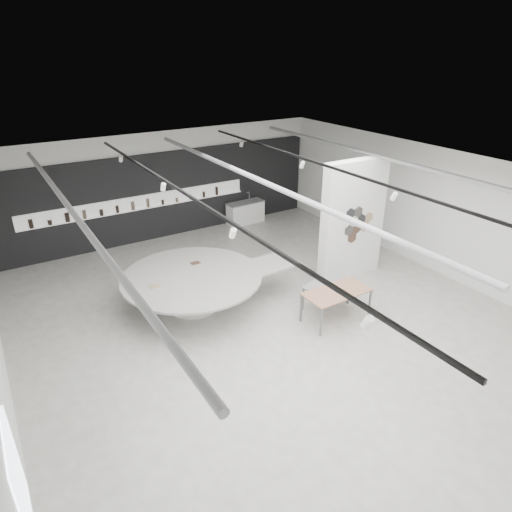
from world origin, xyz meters
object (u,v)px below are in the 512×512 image
partition_column (353,220)px  display_island (195,286)px  sample_table_stone (326,284)px  sample_table_wood (337,293)px  kitchen_counter (245,212)px

partition_column → display_island: bearing=170.7°
partition_column → sample_table_stone: bearing=-150.0°
sample_table_wood → kitchen_counter: 7.41m
partition_column → sample_table_stone: partition_column is taller
sample_table_wood → kitchen_counter: bearing=77.8°
display_island → sample_table_wood: 3.74m
partition_column → kitchen_counter: partition_column is taller
partition_column → kitchen_counter: (-0.42, 5.53, -1.37)m
partition_column → sample_table_wood: bearing=-139.4°
sample_table_stone → sample_table_wood: bearing=-109.4°
kitchen_counter → partition_column: bearing=-88.9°
display_island → sample_table_stone: size_ratio=3.30×
sample_table_wood → partition_column: bearing=40.6°
sample_table_wood → sample_table_stone: (0.25, 0.70, -0.13)m
partition_column → display_island: 4.99m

